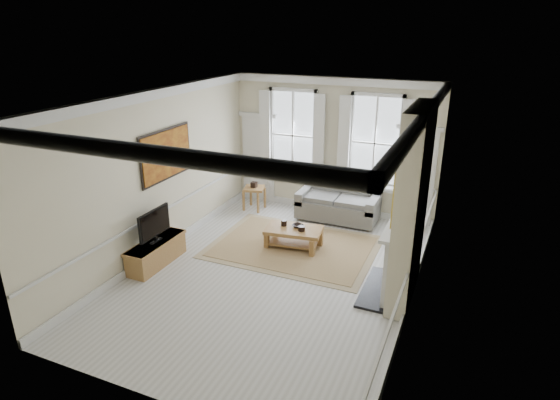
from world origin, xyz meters
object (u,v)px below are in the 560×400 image
at_px(coffee_table, 294,232).
at_px(tv_stand, 156,253).
at_px(sofa, 339,205).
at_px(side_table, 254,191).

relative_size(coffee_table, tv_stand, 0.91).
xyz_separation_m(sofa, coffee_table, (-0.44, -1.91, 0.00)).
distance_m(sofa, tv_stand, 4.58).
bearing_deg(sofa, tv_stand, -126.07).
bearing_deg(side_table, sofa, 5.94).
xyz_separation_m(side_table, tv_stand, (-0.49, -3.47, -0.24)).
bearing_deg(coffee_table, side_table, 128.92).
height_order(coffee_table, tv_stand, tv_stand).
bearing_deg(coffee_table, sofa, 69.43).
relative_size(side_table, coffee_table, 0.48).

